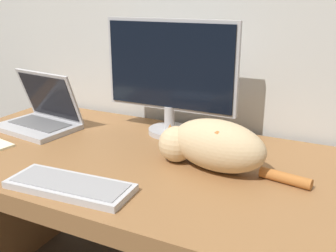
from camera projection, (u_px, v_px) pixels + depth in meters
desk at (128, 193)px, 1.37m from camera, size 1.43×0.77×0.70m
monitor at (170, 73)px, 1.45m from camera, size 0.52×0.16×0.43m
laptop at (41, 117)px, 1.57m from camera, size 0.33×0.26×0.22m
external_keyboard at (70, 186)px, 1.08m from camera, size 0.37×0.16×0.02m
cat at (212, 144)px, 1.20m from camera, size 0.48×0.21×0.16m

